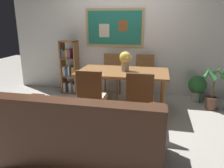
{
  "coord_description": "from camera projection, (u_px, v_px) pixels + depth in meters",
  "views": [
    {
      "loc": [
        0.76,
        -3.33,
        1.59
      ],
      "look_at": [
        0.08,
        -0.15,
        0.65
      ],
      "focal_mm": 35.01,
      "sensor_mm": 36.0,
      "label": 1
    }
  ],
  "objects": [
    {
      "name": "ground_plane",
      "position": [
        110.0,
        118.0,
        3.73
      ],
      "size": [
        12.0,
        12.0,
        0.0
      ],
      "primitive_type": "plane",
      "color": "#B7B2A8"
    },
    {
      "name": "wall_back_with_painting",
      "position": [
        124.0,
        35.0,
        4.78
      ],
      "size": [
        5.2,
        0.14,
        2.6
      ],
      "color": "silver",
      "rests_on": "ground_plane"
    },
    {
      "name": "dining_table",
      "position": [
        123.0,
        76.0,
        3.92
      ],
      "size": [
        1.6,
        0.9,
        0.73
      ],
      "color": "brown",
      "rests_on": "ground_plane"
    },
    {
      "name": "dining_chair_near_left",
      "position": [
        91.0,
        94.0,
        3.29
      ],
      "size": [
        0.4,
        0.41,
        0.91
      ],
      "color": "brown",
      "rests_on": "ground_plane"
    },
    {
      "name": "dining_chair_far_right",
      "position": [
        144.0,
        73.0,
        4.6
      ],
      "size": [
        0.4,
        0.41,
        0.91
      ],
      "color": "brown",
      "rests_on": "ground_plane"
    },
    {
      "name": "dining_chair_far_left",
      "position": [
        112.0,
        71.0,
        4.74
      ],
      "size": [
        0.4,
        0.41,
        0.91
      ],
      "color": "brown",
      "rests_on": "ground_plane"
    },
    {
      "name": "dining_chair_near_right",
      "position": [
        140.0,
        97.0,
        3.15
      ],
      "size": [
        0.4,
        0.41,
        0.91
      ],
      "color": "brown",
      "rests_on": "ground_plane"
    },
    {
      "name": "leather_couch",
      "position": [
        83.0,
        136.0,
        2.52
      ],
      "size": [
        1.8,
        0.84,
        0.84
      ],
      "color": "#472819",
      "rests_on": "ground_plane"
    },
    {
      "name": "bookshelf",
      "position": [
        70.0,
        70.0,
        4.92
      ],
      "size": [
        0.36,
        0.28,
        1.18
      ],
      "color": "brown",
      "rests_on": "ground_plane"
    },
    {
      "name": "potted_ivy",
      "position": [
        197.0,
        87.0,
        4.45
      ],
      "size": [
        0.36,
        0.36,
        0.58
      ],
      "color": "#B2ADA3",
      "rests_on": "ground_plane"
    },
    {
      "name": "potted_palm",
      "position": [
        214.0,
        88.0,
        3.98
      ],
      "size": [
        0.44,
        0.45,
        0.85
      ],
      "color": "brown",
      "rests_on": "ground_plane"
    },
    {
      "name": "flower_vase",
      "position": [
        125.0,
        60.0,
        3.84
      ],
      "size": [
        0.22,
        0.21,
        0.35
      ],
      "color": "tan",
      "rests_on": "dining_table"
    }
  ]
}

